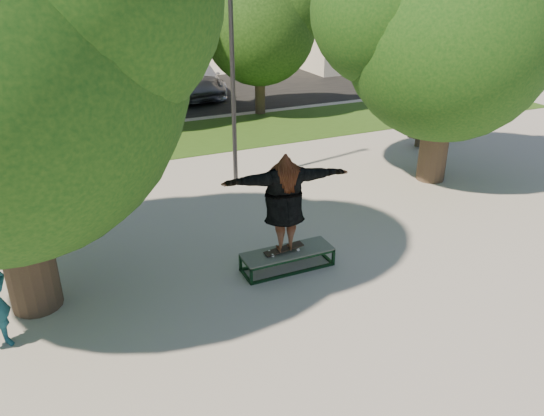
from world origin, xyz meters
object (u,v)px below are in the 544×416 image
tree_right (445,24)px  bench (435,130)px  lamppost (232,65)px  car_grey (181,81)px  car_dark (98,98)px  car_silver_b (197,78)px  grind_box (287,259)px  car_silver_a (30,102)px

tree_right → bench: 5.30m
lamppost → car_grey: bearing=82.1°
tree_right → car_dark: bearing=124.1°
car_silver_b → car_dark: bearing=-148.4°
tree_right → bench: bearing=46.5°
tree_right → car_silver_b: (-2.61, 13.00, -3.40)m
car_dark → car_silver_b: car_silver_b is taller
bench → car_dark: bearing=122.9°
lamppost → car_dark: 9.51m
tree_right → grind_box: 7.36m
tree_right → car_grey: 13.62m
grind_box → bench: bench is taller
car_silver_a → car_grey: bearing=7.9°
car_silver_a → car_dark: car_silver_a is taller
grind_box → car_dark: 13.64m
lamppost → car_silver_a: bearing=117.7°
car_silver_a → car_silver_b: size_ratio=0.86×
grind_box → car_silver_a: 14.45m
tree_right → lamppost: 5.36m
tree_right → car_dark: (-7.30, 10.78, -3.42)m
lamppost → bench: size_ratio=2.26×
car_silver_a → lamppost: bearing=-69.0°
bench → car_grey: bearing=103.1°
lamppost → car_dark: bearing=105.0°
grind_box → car_silver_b: bearing=79.3°
tree_right → lamppost: tree_right is taller
lamppost → car_grey: size_ratio=1.22×
car_silver_a → car_dark: (2.44, -0.32, -0.02)m
car_silver_a → car_grey: (6.31, 1.64, 0.00)m
bench → car_dark: car_dark is taller
car_silver_a → car_grey: size_ratio=0.81×
tree_right → grind_box: tree_right is taller
tree_right → bench: (2.58, 2.72, -3.75)m
car_silver_a → car_grey: 6.52m
bench → car_dark: 12.75m
bench → car_silver_b: size_ratio=0.56×
car_silver_a → car_silver_b: car_silver_a is taller
bench → car_silver_b: (-5.19, 10.27, 0.34)m
lamppost → car_silver_a: 10.66m
lamppost → bench: lamppost is taller
grind_box → car_grey: car_grey is taller
tree_right → bench: size_ratio=2.41×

